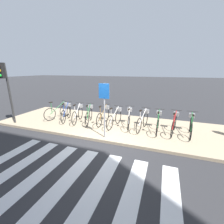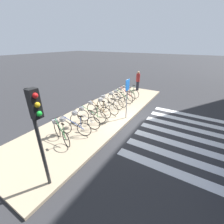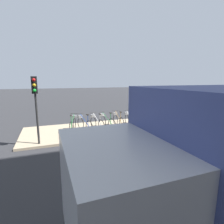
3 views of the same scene
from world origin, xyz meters
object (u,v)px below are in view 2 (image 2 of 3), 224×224
(parked_bicycle_0, at_px, (60,132))
(parked_bicycle_4, at_px, (97,109))
(parked_bicycle_6, at_px, (110,102))
(parked_bicycle_8, at_px, (121,96))
(parked_bicycle_7, at_px, (116,99))
(sign_post, at_px, (127,93))
(parked_bicycle_1, at_px, (72,126))
(parked_bicycle_2, at_px, (83,120))
(traffic_light, at_px, (37,122))
(parked_bicycle_9, at_px, (125,94))
(parked_bicycle_10, at_px, (129,92))
(parked_bicycle_3, at_px, (90,115))
(parked_bicycle_5, at_px, (106,106))
(pedestrian, at_px, (138,80))

(parked_bicycle_0, xyz_separation_m, parked_bicycle_4, (2.87, 0.05, 0.00))
(parked_bicycle_6, distance_m, parked_bicycle_8, 1.42)
(parked_bicycle_7, distance_m, sign_post, 2.34)
(parked_bicycle_0, height_order, parked_bicycle_4, same)
(parked_bicycle_1, relative_size, parked_bicycle_2, 0.98)
(parked_bicycle_8, relative_size, sign_post, 0.76)
(traffic_light, bearing_deg, parked_bicycle_9, 10.88)
(parked_bicycle_10, distance_m, sign_post, 3.98)
(parked_bicycle_2, relative_size, parked_bicycle_8, 0.98)
(parked_bicycle_4, distance_m, traffic_light, 5.29)
(parked_bicycle_1, distance_m, parked_bicycle_9, 5.76)
(parked_bicycle_3, bearing_deg, parked_bicycle_0, 178.82)
(parked_bicycle_2, height_order, parked_bicycle_5, same)
(parked_bicycle_7, distance_m, pedestrian, 4.37)
(parked_bicycle_6, xyz_separation_m, parked_bicycle_8, (1.41, -0.12, 0.00))
(parked_bicycle_6, relative_size, parked_bicycle_10, 0.99)
(parked_bicycle_4, xyz_separation_m, pedestrian, (6.45, 0.06, 0.47))
(pedestrian, height_order, sign_post, sign_post)
(parked_bicycle_0, height_order, traffic_light, traffic_light)
(parked_bicycle_7, bearing_deg, traffic_light, -167.04)
(parked_bicycle_0, distance_m, traffic_light, 3.03)
(pedestrian, bearing_deg, parked_bicycle_4, -179.44)
(parked_bicycle_0, distance_m, parked_bicycle_1, 0.64)
(pedestrian, xyz_separation_m, sign_post, (-5.74, -1.66, 0.63))
(parked_bicycle_8, distance_m, parked_bicycle_10, 1.40)
(parked_bicycle_3, relative_size, parked_bicycle_8, 0.96)
(parked_bicycle_7, relative_size, parked_bicycle_8, 0.99)
(parked_bicycle_4, distance_m, parked_bicycle_9, 3.52)
(parked_bicycle_5, xyz_separation_m, pedestrian, (5.74, 0.25, 0.47))
(parked_bicycle_7, bearing_deg, parked_bicycle_9, 0.58)
(parked_bicycle_0, relative_size, parked_bicycle_3, 0.99)
(parked_bicycle_2, distance_m, sign_post, 2.83)
(parked_bicycle_6, height_order, parked_bicycle_7, same)
(parked_bicycle_2, distance_m, parked_bicycle_4, 1.49)
(parked_bicycle_3, bearing_deg, traffic_light, -158.07)
(sign_post, bearing_deg, parked_bicycle_7, 47.12)
(parked_bicycle_10, xyz_separation_m, traffic_light, (-8.90, -1.57, 1.82))
(parked_bicycle_1, height_order, sign_post, sign_post)
(parked_bicycle_0, bearing_deg, traffic_light, -138.65)
(parked_bicycle_4, relative_size, traffic_light, 0.55)
(parked_bicycle_0, bearing_deg, parked_bicycle_2, -5.34)
(parked_bicycle_2, relative_size, parked_bicycle_4, 0.98)
(parked_bicycle_4, height_order, parked_bicycle_7, same)
(parked_bicycle_4, xyz_separation_m, traffic_light, (-4.69, -1.65, 1.82))
(parked_bicycle_10, relative_size, traffic_light, 0.55)
(parked_bicycle_3, distance_m, pedestrian, 7.28)
(parked_bicycle_9, bearing_deg, traffic_light, -169.12)
(parked_bicycle_6, bearing_deg, parked_bicycle_9, -1.47)
(parked_bicycle_2, xyz_separation_m, parked_bicycle_6, (2.88, 0.16, 0.00))
(parked_bicycle_8, bearing_deg, parked_bicycle_4, 177.20)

